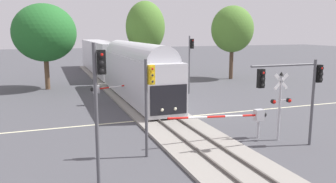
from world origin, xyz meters
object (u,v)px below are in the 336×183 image
object	(u,v)px
commuter_train	(114,61)
maple_right_background	(232,29)
crossing_gate_far	(105,89)
traffic_signal_near_right	(297,83)
elm_centre_background	(145,27)
oak_behind_train	(44,33)
crossing_signal_mast	(280,99)
traffic_signal_far_side	(191,55)
traffic_signal_median	(149,92)
traffic_signal_near_left	(99,92)
crossing_gate_near	(248,116)

from	to	relation	value
commuter_train	maple_right_background	bearing A→B (deg)	-4.22
crossing_gate_far	traffic_signal_near_right	world-z (taller)	traffic_signal_near_right
traffic_signal_near_right	elm_centre_background	bearing A→B (deg)	87.91
commuter_train	oak_behind_train	bearing A→B (deg)	-168.71
crossing_gate_far	oak_behind_train	world-z (taller)	oak_behind_train
crossing_signal_mast	traffic_signal_near_right	world-z (taller)	traffic_signal_near_right
maple_right_background	elm_centre_background	world-z (taller)	elm_centre_background
traffic_signal_far_side	oak_behind_train	world-z (taller)	oak_behind_train
crossing_gate_far	traffic_signal_median	size ratio (longest dim) A/B	1.22
traffic_signal_median	maple_right_background	xyz separation A→B (m)	(19.05, 24.44, 3.27)
traffic_signal_near_left	elm_centre_background	world-z (taller)	elm_centre_background
crossing_gate_far	elm_centre_background	xyz separation A→B (m)	(9.34, 19.07, 5.56)
traffic_signal_near_left	traffic_signal_far_side	world-z (taller)	traffic_signal_near_left
commuter_train	elm_centre_background	distance (m)	10.24
crossing_gate_far	traffic_signal_far_side	distance (m)	9.96
traffic_signal_median	traffic_signal_far_side	xyz separation A→B (m)	(9.29, 16.00, 0.57)
crossing_gate_near	crossing_signal_mast	distance (m)	2.17
maple_right_background	traffic_signal_median	bearing A→B (deg)	-127.93
commuter_train	maple_right_background	distance (m)	16.34
crossing_gate_far	elm_centre_background	distance (m)	21.95
traffic_signal_median	elm_centre_background	bearing A→B (deg)	74.12
traffic_signal_near_right	crossing_signal_mast	bearing A→B (deg)	87.85
crossing_signal_mast	oak_behind_train	distance (m)	27.53
crossing_gate_near	traffic_signal_near_right	size ratio (longest dim) A/B	1.31
traffic_signal_near_right	maple_right_background	world-z (taller)	maple_right_background
traffic_signal_near_left	traffic_signal_median	size ratio (longest dim) A/B	1.18
traffic_signal_far_side	elm_centre_background	xyz separation A→B (m)	(0.01, 16.69, 2.99)
traffic_signal_far_side	maple_right_background	world-z (taller)	maple_right_background
traffic_signal_near_right	oak_behind_train	xyz separation A→B (m)	(-12.80, 25.40, 2.57)
maple_right_background	traffic_signal_far_side	bearing A→B (deg)	-139.13
oak_behind_train	maple_right_background	distance (m)	23.79
commuter_train	elm_centre_background	world-z (taller)	elm_centre_background
traffic_signal_median	traffic_signal_far_side	distance (m)	18.51
crossing_gate_near	oak_behind_train	xyz separation A→B (m)	(-11.16, 23.25, 4.86)
crossing_gate_near	traffic_signal_near_left	xyz separation A→B (m)	(-9.30, -3.19, 2.62)
crossing_gate_near	elm_centre_background	bearing A→B (deg)	84.85
maple_right_background	elm_centre_background	xyz separation A→B (m)	(-9.75, 8.25, 0.30)
crossing_gate_far	traffic_signal_far_side	world-z (taller)	traffic_signal_far_side
commuter_train	traffic_signal_near_right	world-z (taller)	commuter_train
crossing_gate_far	traffic_signal_far_side	bearing A→B (deg)	14.34
crossing_gate_far	elm_centre_background	world-z (taller)	elm_centre_background
crossing_signal_mast	traffic_signal_median	bearing A→B (deg)	179.71
crossing_gate_near	traffic_signal_far_side	world-z (taller)	traffic_signal_far_side
crossing_signal_mast	traffic_signal_far_side	distance (m)	16.15
traffic_signal_median	traffic_signal_near_left	bearing A→B (deg)	-139.85
traffic_signal_median	maple_right_background	distance (m)	31.16
traffic_signal_near_left	maple_right_background	bearing A→B (deg)	50.79
traffic_signal_near_right	traffic_signal_far_side	xyz separation A→B (m)	(1.23, 17.38, 0.29)
commuter_train	traffic_signal_near_left	distance (m)	28.72
crossing_gate_near	traffic_signal_near_left	world-z (taller)	traffic_signal_near_left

